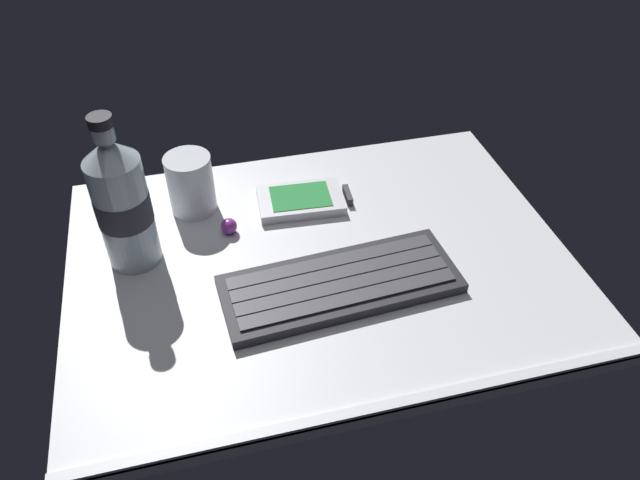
{
  "coord_description": "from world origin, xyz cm",
  "views": [
    {
      "loc": [
        -14.08,
        -56.36,
        54.27
      ],
      "look_at": [
        0.0,
        0.0,
        3.0
      ],
      "focal_mm": 34.39,
      "sensor_mm": 36.0,
      "label": 1
    }
  ],
  "objects_px": {
    "water_bottle": "(122,203)",
    "trackball_mouse": "(229,226)",
    "handheld_device": "(305,200)",
    "juice_cup": "(191,186)",
    "keyboard": "(340,284)"
  },
  "relations": [
    {
      "from": "water_bottle",
      "to": "trackball_mouse",
      "type": "xyz_separation_m",
      "value": [
        0.12,
        0.02,
        -0.08
      ]
    },
    {
      "from": "keyboard",
      "to": "juice_cup",
      "type": "bearing_deg",
      "value": 127.96
    },
    {
      "from": "handheld_device",
      "to": "juice_cup",
      "type": "height_order",
      "value": "juice_cup"
    },
    {
      "from": "keyboard",
      "to": "water_bottle",
      "type": "bearing_deg",
      "value": 154.07
    },
    {
      "from": "water_bottle",
      "to": "trackball_mouse",
      "type": "height_order",
      "value": "water_bottle"
    },
    {
      "from": "handheld_device",
      "to": "juice_cup",
      "type": "distance_m",
      "value": 0.16
    },
    {
      "from": "keyboard",
      "to": "trackball_mouse",
      "type": "distance_m",
      "value": 0.18
    },
    {
      "from": "juice_cup",
      "to": "water_bottle",
      "type": "bearing_deg",
      "value": -133.86
    },
    {
      "from": "trackball_mouse",
      "to": "handheld_device",
      "type": "bearing_deg",
      "value": 17.95
    },
    {
      "from": "juice_cup",
      "to": "keyboard",
      "type": "bearing_deg",
      "value": -52.04
    },
    {
      "from": "handheld_device",
      "to": "trackball_mouse",
      "type": "bearing_deg",
      "value": -162.05
    },
    {
      "from": "handheld_device",
      "to": "trackball_mouse",
      "type": "distance_m",
      "value": 0.12
    },
    {
      "from": "juice_cup",
      "to": "trackball_mouse",
      "type": "xyz_separation_m",
      "value": [
        0.04,
        -0.06,
        -0.03
      ]
    },
    {
      "from": "water_bottle",
      "to": "trackball_mouse",
      "type": "bearing_deg",
      "value": 9.66
    },
    {
      "from": "water_bottle",
      "to": "trackball_mouse",
      "type": "relative_size",
      "value": 9.45
    }
  ]
}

